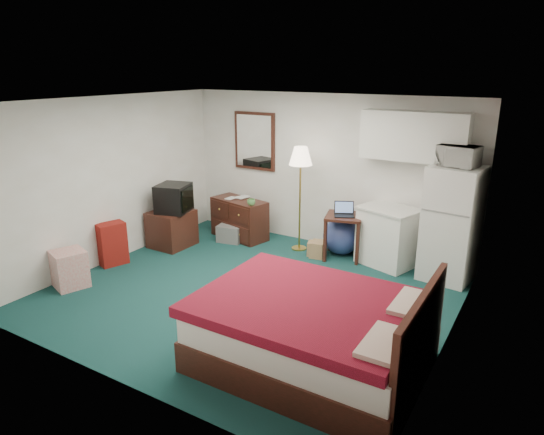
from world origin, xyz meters
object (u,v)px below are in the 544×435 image
Objects in this scene: desk at (343,237)px; suitcase at (112,244)px; floor_lamp at (300,199)px; kitchen_counter at (388,237)px; dresser at (240,219)px; bed at (312,333)px; tv_stand at (172,228)px; fridge at (452,224)px.

suitcase is at bearing -160.57° from desk.
floor_lamp is at bearing 62.35° from suitcase.
dresser is at bearing -158.81° from kitchen_counter.
dresser reaches higher than bed.
kitchen_counter is (1.45, 0.12, -0.42)m from floor_lamp.
kitchen_counter is 0.40× the size of bed.
desk is at bearing 21.08° from tv_stand.
dresser reaches higher than suitcase.
dresser is 0.60× the size of floor_lamp.
desk is at bearing -171.34° from fridge.
bed is 3.98m from tv_stand.
kitchen_counter is at bearing 18.88° from tv_stand.
suitcase is at bearing -101.08° from tv_stand.
fridge is at bearing 13.87° from kitchen_counter.
desk is (0.77, 0.02, -0.50)m from floor_lamp.
bed is (0.18, -2.92, -0.09)m from kitchen_counter.
fridge reaches higher than dresser.
floor_lamp reaches higher than bed.
fridge is (0.90, -0.06, 0.38)m from kitchen_counter.
fridge is 2.47× the size of tv_stand.
floor_lamp reaches higher than fridge.
bed reaches higher than tv_stand.
floor_lamp is at bearing -157.57° from kitchen_counter.
kitchen_counter is (2.61, 0.16, 0.08)m from dresser.
tv_stand is at bearing 152.56° from bed.
tv_stand is (-3.53, 1.84, -0.04)m from bed.
fridge is (1.58, 0.04, 0.46)m from desk.
desk is at bearing 53.99° from suitcase.
bed is (-0.72, -2.86, -0.47)m from fridge.
kitchen_counter is (0.68, 0.10, 0.08)m from desk.
floor_lamp is 2.59× the size of tv_stand.
kitchen_counter reaches higher than tv_stand.
dresser is 1.56× the size of suitcase.
desk is 1.64m from fridge.
desk is 1.06× the size of tv_stand.
floor_lamp is 1.05× the size of fridge.
dresser is 0.63× the size of fridge.
fridge is 0.75× the size of bed.
desk is 3.55m from suitcase.
fridge reaches higher than tv_stand.
fridge is at bearing -14.16° from desk.
dresser is 1.94m from desk.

